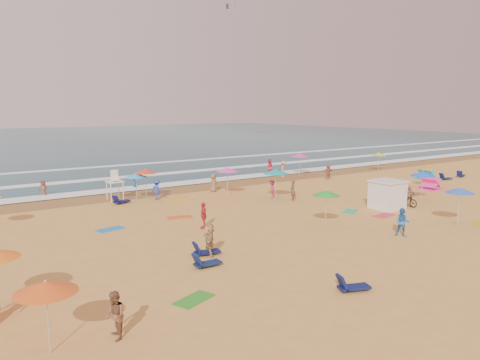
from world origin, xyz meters
TOP-DOWN VIEW (x-y plane):
  - ground at (0.00, 0.00)m, footprint 220.00×220.00m
  - ocean at (0.00, 84.00)m, footprint 220.00×140.00m
  - wet_sand at (0.00, 12.50)m, footprint 220.00×220.00m
  - surf_foam at (0.00, 21.32)m, footprint 200.00×18.70m
  - cabana at (7.79, -3.62)m, footprint 2.00×2.00m
  - cabana_roof at (7.79, -3.62)m, footprint 2.20×2.20m
  - bicycle at (9.69, -3.92)m, footprint 0.73×1.93m
  - lifeguard_stand at (-7.71, 10.82)m, footprint 1.20×1.20m
  - beach_umbrellas at (-0.43, 0.92)m, footprint 65.03×26.57m
  - loungers at (5.37, -4.05)m, footprint 38.57×23.31m
  - towels at (-0.38, -2.90)m, footprint 39.36×21.21m
  - popup_tents at (20.54, 1.42)m, footprint 7.13×5.46m
  - beachgoers at (-0.90, 3.99)m, footprint 36.88×28.42m

SIDE VIEW (x-z plane):
  - ground at x=0.00m, z-range 0.00..0.00m
  - ocean at x=0.00m, z-range -0.09..0.09m
  - wet_sand at x=0.00m, z-range 0.01..0.01m
  - towels at x=-0.38m, z-range 0.00..0.03m
  - surf_foam at x=0.00m, z-range 0.08..0.12m
  - loungers at x=5.37m, z-range 0.00..0.34m
  - bicycle at x=9.69m, z-range 0.00..1.00m
  - popup_tents at x=20.54m, z-range 0.00..1.20m
  - beachgoers at x=-0.90m, z-range -0.23..1.82m
  - cabana at x=7.79m, z-range 0.00..2.00m
  - lifeguard_stand at x=-7.71m, z-range 0.00..2.10m
  - cabana_roof at x=7.79m, z-range 2.00..2.12m
  - beach_umbrellas at x=-0.43m, z-range 1.78..2.56m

